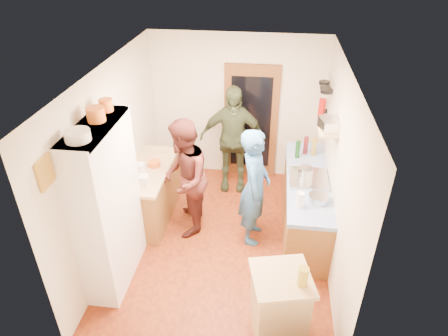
% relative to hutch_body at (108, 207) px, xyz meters
% --- Properties ---
extents(floor, '(3.00, 4.00, 0.02)m').
position_rel_hutch_body_xyz_m(floor, '(1.30, 0.80, -1.11)').
color(floor, maroon).
rests_on(floor, ground).
extents(ceiling, '(3.00, 4.00, 0.02)m').
position_rel_hutch_body_xyz_m(ceiling, '(1.30, 0.80, 1.51)').
color(ceiling, silver).
rests_on(ceiling, ground).
extents(wall_back, '(3.00, 0.02, 2.60)m').
position_rel_hutch_body_xyz_m(wall_back, '(1.30, 2.81, 0.20)').
color(wall_back, beige).
rests_on(wall_back, ground).
extents(wall_front, '(3.00, 0.02, 2.60)m').
position_rel_hutch_body_xyz_m(wall_front, '(1.30, -1.21, 0.20)').
color(wall_front, beige).
rests_on(wall_front, ground).
extents(wall_left, '(0.02, 4.00, 2.60)m').
position_rel_hutch_body_xyz_m(wall_left, '(-0.21, 0.80, 0.20)').
color(wall_left, beige).
rests_on(wall_left, ground).
extents(wall_right, '(0.02, 4.00, 2.60)m').
position_rel_hutch_body_xyz_m(wall_right, '(2.81, 0.80, 0.20)').
color(wall_right, beige).
rests_on(wall_right, ground).
extents(door_frame, '(0.95, 0.06, 2.10)m').
position_rel_hutch_body_xyz_m(door_frame, '(1.55, 2.77, -0.05)').
color(door_frame, brown).
rests_on(door_frame, ground).
extents(door_glass, '(0.70, 0.02, 1.70)m').
position_rel_hutch_body_xyz_m(door_glass, '(1.55, 2.74, -0.05)').
color(door_glass, black).
rests_on(door_glass, door_frame).
extents(hutch_body, '(0.40, 1.20, 2.20)m').
position_rel_hutch_body_xyz_m(hutch_body, '(0.00, 0.00, 0.00)').
color(hutch_body, white).
rests_on(hutch_body, ground).
extents(hutch_top_shelf, '(0.40, 1.14, 0.04)m').
position_rel_hutch_body_xyz_m(hutch_top_shelf, '(0.00, 0.00, 1.08)').
color(hutch_top_shelf, white).
rests_on(hutch_top_shelf, hutch_body).
extents(plate_stack, '(0.26, 0.26, 0.11)m').
position_rel_hutch_body_xyz_m(plate_stack, '(0.00, -0.36, 1.15)').
color(plate_stack, white).
rests_on(plate_stack, hutch_top_shelf).
extents(orange_pot_a, '(0.20, 0.20, 0.16)m').
position_rel_hutch_body_xyz_m(orange_pot_a, '(0.00, 0.11, 1.18)').
color(orange_pot_a, orange).
rests_on(orange_pot_a, hutch_top_shelf).
extents(orange_pot_b, '(0.16, 0.16, 0.14)m').
position_rel_hutch_body_xyz_m(orange_pot_b, '(0.00, 0.40, 1.17)').
color(orange_pot_b, orange).
rests_on(orange_pot_b, hutch_top_shelf).
extents(left_counter_base, '(0.60, 1.40, 0.85)m').
position_rel_hutch_body_xyz_m(left_counter_base, '(0.10, 1.25, -0.68)').
color(left_counter_base, olive).
rests_on(left_counter_base, ground).
extents(left_counter_top, '(0.64, 1.44, 0.05)m').
position_rel_hutch_body_xyz_m(left_counter_top, '(0.10, 1.25, -0.23)').
color(left_counter_top, tan).
rests_on(left_counter_top, left_counter_base).
extents(toaster, '(0.21, 0.14, 0.16)m').
position_rel_hutch_body_xyz_m(toaster, '(0.15, 0.80, -0.12)').
color(toaster, white).
rests_on(toaster, left_counter_top).
extents(kettle, '(0.18, 0.18, 0.17)m').
position_rel_hutch_body_xyz_m(kettle, '(0.05, 1.08, -0.11)').
color(kettle, white).
rests_on(kettle, left_counter_top).
extents(orange_bowl, '(0.24, 0.24, 0.08)m').
position_rel_hutch_body_xyz_m(orange_bowl, '(0.18, 1.34, -0.16)').
color(orange_bowl, orange).
rests_on(orange_bowl, left_counter_top).
extents(chopping_board, '(0.35, 0.29, 0.02)m').
position_rel_hutch_body_xyz_m(chopping_board, '(0.12, 1.81, -0.19)').
color(chopping_board, tan).
rests_on(chopping_board, left_counter_top).
extents(right_counter_base, '(0.60, 2.20, 0.84)m').
position_rel_hutch_body_xyz_m(right_counter_base, '(2.50, 1.30, -0.68)').
color(right_counter_base, olive).
rests_on(right_counter_base, ground).
extents(right_counter_top, '(0.62, 2.22, 0.06)m').
position_rel_hutch_body_xyz_m(right_counter_top, '(2.50, 1.30, -0.23)').
color(right_counter_top, '#1F4EA7').
rests_on(right_counter_top, right_counter_base).
extents(hob, '(0.55, 0.58, 0.04)m').
position_rel_hutch_body_xyz_m(hob, '(2.50, 1.25, -0.18)').
color(hob, silver).
rests_on(hob, right_counter_top).
extents(pot_on_hob, '(0.21, 0.21, 0.14)m').
position_rel_hutch_body_xyz_m(pot_on_hob, '(2.45, 1.28, -0.09)').
color(pot_on_hob, silver).
rests_on(pot_on_hob, hob).
extents(bottle_a, '(0.09, 0.09, 0.29)m').
position_rel_hutch_body_xyz_m(bottle_a, '(2.35, 1.89, -0.06)').
color(bottle_a, '#143F14').
rests_on(bottle_a, right_counter_top).
extents(bottle_b, '(0.08, 0.08, 0.29)m').
position_rel_hutch_body_xyz_m(bottle_b, '(2.48, 2.04, -0.05)').
color(bottle_b, '#591419').
rests_on(bottle_b, right_counter_top).
extents(bottle_c, '(0.09, 0.09, 0.30)m').
position_rel_hutch_body_xyz_m(bottle_c, '(2.61, 2.00, -0.05)').
color(bottle_c, olive).
rests_on(bottle_c, right_counter_top).
extents(paper_towel, '(0.12, 0.12, 0.22)m').
position_rel_hutch_body_xyz_m(paper_towel, '(2.35, 0.58, -0.09)').
color(paper_towel, white).
rests_on(paper_towel, right_counter_top).
extents(mixing_bowl, '(0.32, 0.32, 0.10)m').
position_rel_hutch_body_xyz_m(mixing_bowl, '(2.60, 0.72, -0.15)').
color(mixing_bowl, silver).
rests_on(mixing_bowl, right_counter_top).
extents(island_base, '(0.66, 0.66, 0.86)m').
position_rel_hutch_body_xyz_m(island_base, '(2.13, -0.68, -0.67)').
color(island_base, tan).
rests_on(island_base, ground).
extents(island_top, '(0.75, 0.75, 0.05)m').
position_rel_hutch_body_xyz_m(island_top, '(2.13, -0.68, -0.22)').
color(island_top, tan).
rests_on(island_top, island_base).
extents(cutting_board, '(0.41, 0.35, 0.02)m').
position_rel_hutch_body_xyz_m(cutting_board, '(2.07, -0.65, -0.21)').
color(cutting_board, white).
rests_on(cutting_board, island_top).
extents(oil_jar, '(0.13, 0.13, 0.22)m').
position_rel_hutch_body_xyz_m(oil_jar, '(2.33, -0.76, -0.08)').
color(oil_jar, '#AD9E2D').
rests_on(oil_jar, island_top).
extents(pan_rail, '(0.02, 0.65, 0.02)m').
position_rel_hutch_body_xyz_m(pan_rail, '(2.76, 2.33, 0.95)').
color(pan_rail, silver).
rests_on(pan_rail, wall_right).
extents(pan_hang_a, '(0.18, 0.18, 0.05)m').
position_rel_hutch_body_xyz_m(pan_hang_a, '(2.70, 2.15, 0.82)').
color(pan_hang_a, black).
rests_on(pan_hang_a, pan_rail).
extents(pan_hang_b, '(0.16, 0.16, 0.05)m').
position_rel_hutch_body_xyz_m(pan_hang_b, '(2.70, 2.35, 0.80)').
color(pan_hang_b, black).
rests_on(pan_hang_b, pan_rail).
extents(pan_hang_c, '(0.17, 0.17, 0.05)m').
position_rel_hutch_body_xyz_m(pan_hang_c, '(2.70, 2.55, 0.81)').
color(pan_hang_c, black).
rests_on(pan_hang_c, pan_rail).
extents(wall_shelf, '(0.26, 0.42, 0.03)m').
position_rel_hutch_body_xyz_m(wall_shelf, '(2.67, 1.25, 0.60)').
color(wall_shelf, tan).
rests_on(wall_shelf, wall_right).
extents(radio, '(0.28, 0.34, 0.15)m').
position_rel_hutch_body_xyz_m(radio, '(2.67, 1.25, 0.69)').
color(radio, silver).
rests_on(radio, wall_shelf).
extents(ext_bracket, '(0.06, 0.10, 0.04)m').
position_rel_hutch_body_xyz_m(ext_bracket, '(2.77, 2.50, 0.35)').
color(ext_bracket, black).
rests_on(ext_bracket, wall_right).
extents(fire_extinguisher, '(0.11, 0.11, 0.32)m').
position_rel_hutch_body_xyz_m(fire_extinguisher, '(2.71, 2.50, 0.40)').
color(fire_extinguisher, red).
rests_on(fire_extinguisher, wall_right).
extents(picture_frame, '(0.03, 0.25, 0.30)m').
position_rel_hutch_body_xyz_m(picture_frame, '(-0.18, -0.75, 0.95)').
color(picture_frame, gold).
rests_on(picture_frame, wall_left).
extents(person_hob, '(0.45, 0.67, 1.79)m').
position_rel_hutch_body_xyz_m(person_hob, '(1.77, 0.93, -0.21)').
color(person_hob, '#2C5991').
rests_on(person_hob, ground).
extents(person_left, '(0.80, 0.97, 1.82)m').
position_rel_hutch_body_xyz_m(person_left, '(0.74, 1.07, -0.19)').
color(person_left, '#451C18').
rests_on(person_left, ground).
extents(person_back, '(1.14, 0.55, 1.89)m').
position_rel_hutch_body_xyz_m(person_back, '(1.29, 2.28, -0.15)').
color(person_back, '#323D25').
rests_on(person_back, ground).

